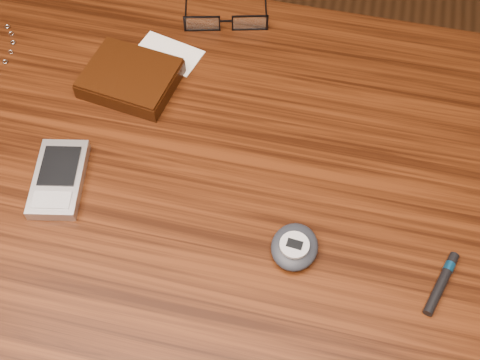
{
  "coord_description": "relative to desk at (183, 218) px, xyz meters",
  "views": [
    {
      "loc": [
        0.17,
        -0.38,
        1.38
      ],
      "look_at": [
        0.08,
        0.01,
        0.76
      ],
      "focal_mm": 45.0,
      "sensor_mm": 36.0,
      "label": 1
    }
  ],
  "objects": [
    {
      "name": "desk",
      "position": [
        0.0,
        0.0,
        0.0
      ],
      "size": [
        1.0,
        0.7,
        0.75
      ],
      "color": "#3B1909",
      "rests_on": "ground"
    },
    {
      "name": "ground",
      "position": [
        0.0,
        0.0,
        -0.65
      ],
      "size": [
        3.8,
        3.8,
        0.0
      ],
      "primitive_type": "plane",
      "color": "#472814",
      "rests_on": "ground"
    },
    {
      "name": "pedometer",
      "position": [
        0.16,
        -0.07,
        0.11
      ],
      "size": [
        0.06,
        0.07,
        0.03
      ],
      "color": "black",
      "rests_on": "desk"
    },
    {
      "name": "black_blue_pen",
      "position": [
        0.33,
        -0.07,
        0.11
      ],
      "size": [
        0.04,
        0.08,
        0.01
      ],
      "color": "black",
      "rests_on": "desk"
    },
    {
      "name": "eyeglasses",
      "position": [
        -0.0,
        0.28,
        0.11
      ],
      "size": [
        0.15,
        0.16,
        0.03
      ],
      "color": "black",
      "rests_on": "desk"
    },
    {
      "name": "pda_phone",
      "position": [
        -0.14,
        -0.04,
        0.11
      ],
      "size": [
        0.08,
        0.12,
        0.02
      ],
      "color": "#B2B3B8",
      "rests_on": "desk"
    },
    {
      "name": "wallet_and_card",
      "position": [
        -0.1,
        0.14,
        0.12
      ],
      "size": [
        0.15,
        0.16,
        0.03
      ],
      "color": "black",
      "rests_on": "desk"
    }
  ]
}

